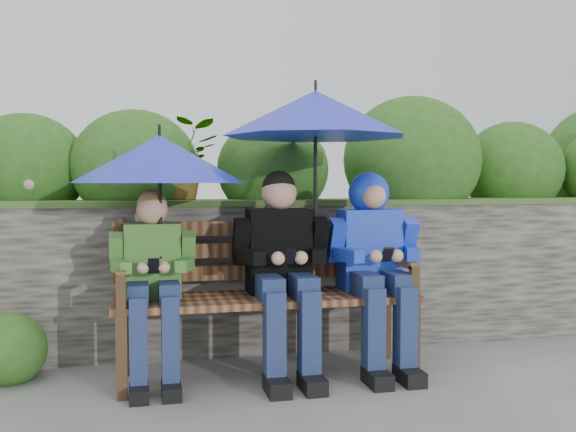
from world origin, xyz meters
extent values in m
plane|color=#5A5A5A|center=(0.00, 0.00, 0.00)|extent=(60.00, 60.00, 0.00)
cube|color=#393631|center=(0.00, 0.75, 0.50)|extent=(8.00, 0.40, 1.00)
cube|color=#3F612A|center=(0.00, 0.75, 1.01)|extent=(8.00, 0.42, 0.04)
cube|color=#3F612A|center=(0.00, 1.95, 0.48)|extent=(8.00, 2.00, 0.96)
ellipsoid|color=#265118|center=(-1.61, 1.10, 1.25)|extent=(0.83, 0.66, 0.74)
ellipsoid|color=#265118|center=(-0.88, 0.95, 1.26)|extent=(0.86, 0.69, 0.78)
ellipsoid|color=#265118|center=(0.09, 0.96, 1.24)|extent=(0.81, 0.65, 0.73)
ellipsoid|color=#265118|center=(1.13, 0.88, 1.31)|extent=(1.05, 0.84, 0.94)
ellipsoid|color=#265118|center=(2.08, 1.06, 1.25)|extent=(0.85, 0.68, 0.76)
sphere|color=#CA8DA8|center=(-1.55, 0.85, 1.15)|extent=(0.14, 0.14, 0.14)
sphere|color=#CA8DA8|center=(0.16, 0.85, 1.15)|extent=(0.14, 0.14, 0.14)
sphere|color=#CA8DA8|center=(1.93, 0.85, 1.15)|extent=(0.14, 0.14, 0.14)
imported|color=#265118|center=(-0.57, 0.85, 1.30)|extent=(0.49, 0.42, 0.54)
imported|color=#265118|center=(1.28, 0.85, 1.31)|extent=(0.32, 0.32, 0.57)
sphere|color=#265118|center=(-1.60, 0.35, 0.18)|extent=(0.43, 0.43, 0.43)
cube|color=#402F1C|center=(-0.95, -0.13, 0.22)|extent=(0.06, 0.06, 0.44)
cube|color=#402F1C|center=(-0.95, 0.31, 0.22)|extent=(0.06, 0.06, 0.44)
cube|color=#402F1C|center=(0.70, -0.13, 0.22)|extent=(0.06, 0.06, 0.44)
cube|color=#402F1C|center=(0.70, 0.31, 0.22)|extent=(0.06, 0.06, 0.44)
cube|color=#502B1B|center=(-0.13, -0.09, 0.46)|extent=(1.77, 0.10, 0.04)
cube|color=#502B1B|center=(-0.13, 0.03, 0.46)|extent=(1.77, 0.10, 0.04)
cube|color=#502B1B|center=(-0.13, 0.16, 0.46)|extent=(1.77, 0.10, 0.04)
cube|color=#502B1B|center=(-0.13, 0.29, 0.46)|extent=(1.77, 0.10, 0.04)
cube|color=#402F1C|center=(-0.95, 0.33, 0.69)|extent=(0.05, 0.05, 0.49)
cube|color=#502B1B|center=(-0.95, 0.09, 0.66)|extent=(0.05, 0.46, 0.04)
cube|color=#402F1C|center=(-0.95, -0.13, 0.55)|extent=(0.05, 0.05, 0.22)
cube|color=#402F1C|center=(0.70, 0.33, 0.69)|extent=(0.05, 0.05, 0.49)
cube|color=#502B1B|center=(0.70, 0.09, 0.66)|extent=(0.05, 0.46, 0.04)
cube|color=#402F1C|center=(0.70, -0.13, 0.55)|extent=(0.05, 0.05, 0.22)
cube|color=#502B1B|center=(-0.13, 0.34, 0.59)|extent=(1.77, 0.03, 0.09)
cube|color=#502B1B|center=(-0.13, 0.34, 0.73)|extent=(1.77, 0.03, 0.09)
cube|color=#502B1B|center=(-0.13, 0.34, 0.87)|extent=(1.77, 0.03, 0.09)
cube|color=#3C8426|center=(-0.78, 0.19, 0.70)|extent=(0.32, 0.19, 0.43)
sphere|color=tan|center=(-0.78, 0.17, 0.99)|extent=(0.18, 0.18, 0.18)
sphere|color=#BD883C|center=(-0.78, 0.18, 1.02)|extent=(0.17, 0.17, 0.17)
cube|color=navy|center=(-0.87, 0.04, 0.54)|extent=(0.11, 0.30, 0.11)
cube|color=navy|center=(-0.87, -0.11, 0.27)|extent=(0.09, 0.10, 0.54)
cube|color=black|center=(-0.87, -0.16, 0.04)|extent=(0.10, 0.21, 0.07)
cube|color=navy|center=(-0.70, 0.04, 0.54)|extent=(0.11, 0.30, 0.11)
cube|color=navy|center=(-0.70, -0.11, 0.27)|extent=(0.09, 0.10, 0.54)
cube|color=black|center=(-0.70, -0.16, 0.04)|extent=(0.10, 0.21, 0.07)
cube|color=#3C8426|center=(-0.98, 0.15, 0.75)|extent=(0.07, 0.17, 0.24)
cube|color=#3C8426|center=(-0.96, 0.03, 0.69)|extent=(0.12, 0.20, 0.07)
sphere|color=tan|center=(-0.84, -0.06, 0.69)|extent=(0.07, 0.07, 0.07)
cube|color=#3C8426|center=(-0.58, 0.15, 0.75)|extent=(0.07, 0.17, 0.24)
cube|color=#3C8426|center=(-0.61, 0.03, 0.69)|extent=(0.12, 0.20, 0.07)
sphere|color=tan|center=(-0.73, -0.06, 0.69)|extent=(0.07, 0.07, 0.07)
cube|color=black|center=(-0.78, -0.07, 0.70)|extent=(0.06, 0.07, 0.09)
cube|color=black|center=(-0.04, 0.19, 0.74)|extent=(0.37, 0.22, 0.51)
sphere|color=tan|center=(-0.04, 0.17, 1.08)|extent=(0.21, 0.21, 0.21)
sphere|color=black|center=(-0.04, 0.18, 1.12)|extent=(0.20, 0.20, 0.20)
cube|color=navy|center=(-0.14, 0.02, 0.55)|extent=(0.13, 0.35, 0.13)
cube|color=navy|center=(-0.14, -0.16, 0.27)|extent=(0.11, 0.12, 0.55)
cube|color=black|center=(-0.14, -0.23, 0.04)|extent=(0.12, 0.24, 0.09)
cube|color=navy|center=(0.06, 0.02, 0.55)|extent=(0.13, 0.35, 0.13)
cube|color=navy|center=(0.06, -0.16, 0.27)|extent=(0.11, 0.12, 0.55)
cube|color=black|center=(0.06, -0.23, 0.04)|extent=(0.12, 0.24, 0.09)
cube|color=black|center=(-0.27, 0.14, 0.80)|extent=(0.09, 0.20, 0.28)
cube|color=black|center=(-0.24, -0.01, 0.73)|extent=(0.14, 0.23, 0.08)
sphere|color=tan|center=(-0.10, -0.10, 0.73)|extent=(0.08, 0.08, 0.08)
cube|color=black|center=(0.20, 0.14, 0.80)|extent=(0.09, 0.20, 0.28)
cube|color=black|center=(0.17, -0.01, 0.73)|extent=(0.14, 0.23, 0.08)
sphere|color=tan|center=(0.03, -0.10, 0.73)|extent=(0.08, 0.08, 0.08)
cube|color=black|center=(-0.04, -0.12, 0.74)|extent=(0.06, 0.07, 0.09)
cube|color=#1420D2|center=(0.54, 0.19, 0.73)|extent=(0.37, 0.22, 0.50)
sphere|color=tan|center=(0.54, 0.17, 1.07)|extent=(0.21, 0.21, 0.21)
sphere|color=#1420D2|center=(0.54, 0.20, 1.08)|extent=(0.26, 0.26, 0.26)
sphere|color=tan|center=(0.54, 0.12, 1.06)|extent=(0.15, 0.15, 0.15)
cube|color=navy|center=(0.44, 0.02, 0.55)|extent=(0.13, 0.35, 0.13)
cube|color=navy|center=(0.44, -0.15, 0.27)|extent=(0.11, 0.12, 0.55)
cube|color=black|center=(0.44, -0.22, 0.04)|extent=(0.12, 0.24, 0.09)
cube|color=navy|center=(0.64, 0.02, 0.55)|extent=(0.13, 0.35, 0.13)
cube|color=navy|center=(0.64, -0.15, 0.27)|extent=(0.11, 0.12, 0.55)
cube|color=black|center=(0.64, -0.22, 0.04)|extent=(0.12, 0.24, 0.09)
cube|color=#1420D2|center=(0.31, 0.14, 0.80)|extent=(0.09, 0.20, 0.28)
cube|color=#1420D2|center=(0.34, 0.00, 0.72)|extent=(0.14, 0.23, 0.08)
sphere|color=tan|center=(0.48, -0.10, 0.72)|extent=(0.08, 0.08, 0.08)
cube|color=#1420D2|center=(0.77, 0.14, 0.80)|extent=(0.09, 0.20, 0.28)
cube|color=#1420D2|center=(0.74, 0.00, 0.72)|extent=(0.14, 0.23, 0.08)
sphere|color=tan|center=(0.61, -0.10, 0.72)|extent=(0.08, 0.08, 0.08)
cube|color=black|center=(0.54, -0.11, 0.73)|extent=(0.06, 0.07, 0.09)
cone|color=#1F2BCD|center=(-0.74, 0.12, 1.28)|extent=(0.98, 0.98, 0.27)
cylinder|color=black|center=(-0.74, 0.12, 1.44)|extent=(0.02, 0.02, 0.06)
cylinder|color=black|center=(-0.74, 0.12, 1.00)|extent=(0.02, 0.02, 0.56)
sphere|color=black|center=(-0.74, 0.12, 0.72)|extent=(0.04, 0.04, 0.04)
cone|color=#1F2BCD|center=(0.18, 0.14, 1.56)|extent=(1.12, 1.12, 0.28)
cylinder|color=black|center=(0.18, 0.14, 1.73)|extent=(0.02, 0.02, 0.06)
cylinder|color=black|center=(0.18, 0.14, 1.15)|extent=(0.02, 0.02, 0.81)
sphere|color=black|center=(0.18, 0.14, 0.74)|extent=(0.04, 0.04, 0.04)
camera|label=1|loc=(-0.85, -3.57, 1.15)|focal=40.00mm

